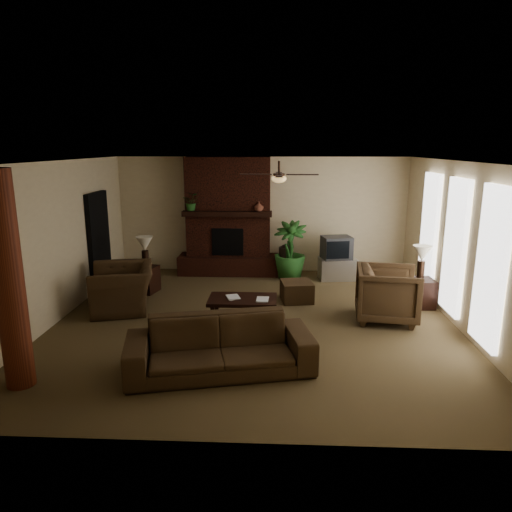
{
  "coord_description": "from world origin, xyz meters",
  "views": [
    {
      "loc": [
        0.38,
        -7.79,
        3.05
      ],
      "look_at": [
        0.0,
        0.4,
        1.1
      ],
      "focal_mm": 32.59,
      "sensor_mm": 36.0,
      "label": 1
    }
  ],
  "objects_px": {
    "armchair_right": "(388,291)",
    "floor_vase": "(286,258)",
    "side_table_right": "(420,293)",
    "lamp_right": "(422,256)",
    "sofa": "(220,337)",
    "armchair_left": "(122,281)",
    "side_table_left": "(145,279)",
    "ottoman": "(297,291)",
    "tv_stand": "(338,269)",
    "floor_plant": "(290,262)",
    "log_column": "(9,282)",
    "coffee_table": "(243,301)",
    "lamp_left": "(145,246)"
  },
  "relations": [
    {
      "from": "armchair_right",
      "to": "floor_vase",
      "type": "bearing_deg",
      "value": 39.08
    },
    {
      "from": "side_table_right",
      "to": "lamp_right",
      "type": "height_order",
      "value": "lamp_right"
    },
    {
      "from": "sofa",
      "to": "side_table_right",
      "type": "distance_m",
      "value": 4.53
    },
    {
      "from": "armchair_left",
      "to": "lamp_right",
      "type": "xyz_separation_m",
      "value": [
        5.69,
        0.46,
        0.44
      ]
    },
    {
      "from": "floor_vase",
      "to": "side_table_left",
      "type": "xyz_separation_m",
      "value": [
        -3.03,
        -1.41,
        -0.16
      ]
    },
    {
      "from": "ottoman",
      "to": "tv_stand",
      "type": "distance_m",
      "value": 1.92
    },
    {
      "from": "ottoman",
      "to": "floor_plant",
      "type": "height_order",
      "value": "floor_plant"
    },
    {
      "from": "log_column",
      "to": "tv_stand",
      "type": "distance_m",
      "value": 7.12
    },
    {
      "from": "log_column",
      "to": "ottoman",
      "type": "height_order",
      "value": "log_column"
    },
    {
      "from": "log_column",
      "to": "ottoman",
      "type": "relative_size",
      "value": 4.67
    },
    {
      "from": "sofa",
      "to": "ottoman",
      "type": "relative_size",
      "value": 4.23
    },
    {
      "from": "armchair_left",
      "to": "floor_vase",
      "type": "xyz_separation_m",
      "value": [
        3.14,
        2.49,
        -0.13
      ]
    },
    {
      "from": "floor_vase",
      "to": "floor_plant",
      "type": "distance_m",
      "value": 0.22
    },
    {
      "from": "log_column",
      "to": "armchair_right",
      "type": "xyz_separation_m",
      "value": [
        5.3,
        2.57,
        -0.87
      ]
    },
    {
      "from": "tv_stand",
      "to": "floor_plant",
      "type": "height_order",
      "value": "floor_plant"
    },
    {
      "from": "ottoman",
      "to": "floor_vase",
      "type": "xyz_separation_m",
      "value": [
        -0.19,
        1.86,
        0.23
      ]
    },
    {
      "from": "ottoman",
      "to": "lamp_right",
      "type": "xyz_separation_m",
      "value": [
        2.37,
        -0.18,
        0.8
      ]
    },
    {
      "from": "armchair_left",
      "to": "side_table_left",
      "type": "height_order",
      "value": "armchair_left"
    },
    {
      "from": "armchair_right",
      "to": "ottoman",
      "type": "bearing_deg",
      "value": 65.29
    },
    {
      "from": "armchair_right",
      "to": "tv_stand",
      "type": "height_order",
      "value": "armchair_right"
    },
    {
      "from": "sofa",
      "to": "lamp_right",
      "type": "relative_size",
      "value": 3.9
    },
    {
      "from": "coffee_table",
      "to": "floor_plant",
      "type": "relative_size",
      "value": 0.89
    },
    {
      "from": "armchair_left",
      "to": "log_column",
      "type": "bearing_deg",
      "value": -23.58
    },
    {
      "from": "ottoman",
      "to": "armchair_left",
      "type": "bearing_deg",
      "value": -169.2
    },
    {
      "from": "side_table_right",
      "to": "lamp_right",
      "type": "xyz_separation_m",
      "value": [
        0.0,
        0.05,
        0.73
      ]
    },
    {
      "from": "sofa",
      "to": "floor_vase",
      "type": "relative_size",
      "value": 3.3
    },
    {
      "from": "coffee_table",
      "to": "floor_vase",
      "type": "bearing_deg",
      "value": 74.96
    },
    {
      "from": "coffee_table",
      "to": "log_column",
      "type": "bearing_deg",
      "value": -138.83
    },
    {
      "from": "sofa",
      "to": "coffee_table",
      "type": "height_order",
      "value": "sofa"
    },
    {
      "from": "armchair_right",
      "to": "tv_stand",
      "type": "distance_m",
      "value": 2.68
    },
    {
      "from": "ottoman",
      "to": "side_table_right",
      "type": "relative_size",
      "value": 1.09
    },
    {
      "from": "coffee_table",
      "to": "armchair_right",
      "type": "bearing_deg",
      "value": 4.02
    },
    {
      "from": "log_column",
      "to": "side_table_right",
      "type": "distance_m",
      "value": 7.04
    },
    {
      "from": "coffee_table",
      "to": "side_table_right",
      "type": "height_order",
      "value": "side_table_right"
    },
    {
      "from": "floor_vase",
      "to": "lamp_left",
      "type": "bearing_deg",
      "value": -155.15
    },
    {
      "from": "ottoman",
      "to": "floor_plant",
      "type": "distance_m",
      "value": 1.68
    },
    {
      "from": "armchair_left",
      "to": "floor_vase",
      "type": "height_order",
      "value": "armchair_left"
    },
    {
      "from": "floor_vase",
      "to": "side_table_left",
      "type": "distance_m",
      "value": 3.35
    },
    {
      "from": "sofa",
      "to": "side_table_right",
      "type": "bearing_deg",
      "value": 25.95
    },
    {
      "from": "sofa",
      "to": "lamp_right",
      "type": "distance_m",
      "value": 4.58
    },
    {
      "from": "sofa",
      "to": "floor_plant",
      "type": "relative_size",
      "value": 1.88
    },
    {
      "from": "ottoman",
      "to": "lamp_left",
      "type": "height_order",
      "value": "lamp_left"
    },
    {
      "from": "floor_plant",
      "to": "tv_stand",
      "type": "bearing_deg",
      "value": -2.18
    },
    {
      "from": "side_table_right",
      "to": "floor_plant",
      "type": "bearing_deg",
      "value": 142.56
    },
    {
      "from": "coffee_table",
      "to": "floor_vase",
      "type": "distance_m",
      "value": 3.13
    },
    {
      "from": "sofa",
      "to": "armchair_left",
      "type": "height_order",
      "value": "armchair_left"
    },
    {
      "from": "coffee_table",
      "to": "tv_stand",
      "type": "bearing_deg",
      "value": 54.1
    },
    {
      "from": "log_column",
      "to": "side_table_right",
      "type": "relative_size",
      "value": 5.09
    },
    {
      "from": "armchair_right",
      "to": "floor_plant",
      "type": "distance_m",
      "value": 3.14
    },
    {
      "from": "armchair_left",
      "to": "floor_vase",
      "type": "relative_size",
      "value": 1.67
    }
  ]
}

